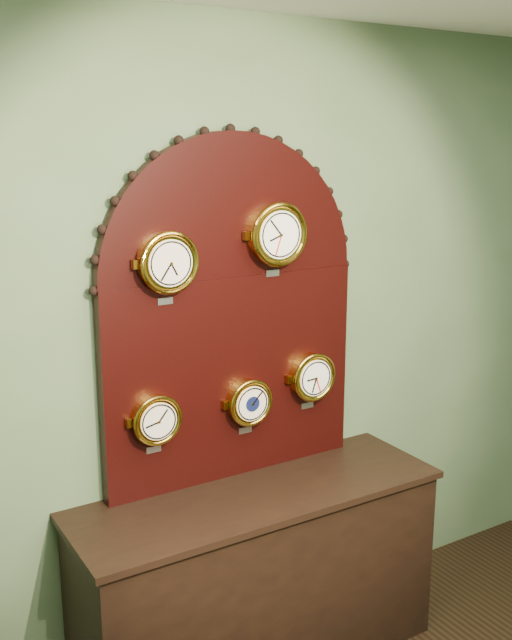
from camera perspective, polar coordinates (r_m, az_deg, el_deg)
wall_back at (r=3.29m, az=-2.27°, el=-2.17°), size 4.00×0.00×4.00m
shop_counter at (r=3.49m, az=0.18°, el=-19.25°), size 1.60×0.50×0.80m
display_board at (r=3.19m, az=-1.87°, el=1.53°), size 1.26×0.06×1.53m
roman_clock at (r=2.95m, az=-6.76°, el=4.39°), size 0.25×0.08×0.30m
arabic_clock at (r=3.18m, az=1.62°, el=6.55°), size 0.27×0.08×0.32m
hygrometer at (r=3.09m, az=-7.66°, el=-7.51°), size 0.21×0.08×0.26m
barometer at (r=3.28m, az=-0.56°, el=-6.26°), size 0.21×0.08×0.26m
tide_clock at (r=3.44m, az=4.28°, el=-4.31°), size 0.23×0.08×0.28m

